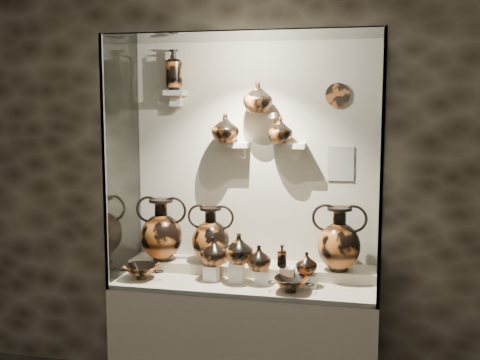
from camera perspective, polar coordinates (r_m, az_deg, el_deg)
name	(u,v)px	position (r m, az deg, el deg)	size (l,w,h in m)	color
wall_back	(256,159)	(4.14, 1.50, 2.03)	(5.00, 0.02, 3.20)	#2E271C
plinth	(246,343)	(4.13, 0.56, -15.21)	(1.70, 0.60, 0.80)	beige
front_tier	(246,283)	(3.99, 0.57, -9.70)	(1.68, 0.58, 0.03)	#C1B395
rear_tier	(251,270)	(4.14, 1.08, -8.54)	(1.70, 0.25, 0.10)	#C1B395
back_panel	(256,159)	(4.14, 1.49, 2.02)	(1.70, 0.03, 1.60)	beige
glass_front	(236,168)	(3.55, -0.42, 1.12)	(1.70, 0.01, 1.60)	white
glass_left	(122,161)	(4.09, -11.09, 1.83)	(0.01, 0.60, 1.60)	white
glass_right	(382,166)	(3.75, 13.33, 1.27)	(0.01, 0.60, 1.60)	white
glass_top	(246,36)	(3.84, 0.60, 13.51)	(1.70, 0.60, 0.01)	white
frame_post_left	(104,165)	(3.83, -12.75, 1.40)	(0.02, 0.02, 1.60)	gray
frame_post_right	(382,172)	(3.46, 13.28, 0.77)	(0.02, 0.02, 1.60)	gray
pedestal_a	(211,273)	(3.97, -2.73, -8.79)	(0.09, 0.09, 0.10)	silver
pedestal_b	(237,272)	(3.93, -0.31, -8.74)	(0.09, 0.09, 0.13)	silver
pedestal_c	(263,277)	(3.90, 2.16, -9.17)	(0.09, 0.09, 0.09)	silver
pedestal_d	(287,276)	(3.87, 4.52, -9.08)	(0.09, 0.09, 0.12)	silver
pedestal_e	(309,281)	(3.86, 6.60, -9.47)	(0.09, 0.09, 0.08)	silver
bracket_ul	(175,93)	(4.19, -6.16, 8.21)	(0.14, 0.12, 0.04)	beige
bracket_ca	(239,145)	(4.08, -0.09, 3.35)	(0.14, 0.12, 0.04)	beige
bracket_cb	(268,115)	(4.03, 2.70, 6.14)	(0.10, 0.12, 0.04)	beige
bracket_cc	(295,146)	(4.01, 5.22, 3.26)	(0.14, 0.12, 0.04)	beige
amphora_left	(161,229)	(4.19, -7.46, -4.67)	(0.35, 0.35, 0.43)	#A85420
amphora_mid	(211,235)	(4.11, -2.79, -5.19)	(0.31, 0.31, 0.39)	#AF571F
amphora_right	(339,239)	(3.95, 9.37, -5.51)	(0.34, 0.34, 0.42)	#A85420
jug_a	(214,251)	(3.95, -2.49, -6.75)	(0.18, 0.18, 0.19)	#A85420
jug_b	(239,249)	(3.87, -0.11, -6.51)	(0.19, 0.19, 0.19)	#AF571F
jug_c	(259,258)	(3.86, 1.81, -7.40)	(0.16, 0.16, 0.16)	#A85420
jug_e	(307,263)	(3.84, 6.33, -7.85)	(0.14, 0.14, 0.14)	#A85420
lekythos_small	(282,255)	(3.83, 3.99, -7.08)	(0.07, 0.07, 0.16)	#AF571F
kylix_left	(142,270)	(4.05, -9.31, -8.46)	(0.29, 0.24, 0.11)	#AF571F
kylix_right	(291,283)	(3.75, 4.87, -9.72)	(0.27, 0.23, 0.11)	#A85420
lekythos_tall	(174,67)	(4.18, -6.28, 10.58)	(0.12, 0.12, 0.31)	#A85420
ovoid_vase_a	(225,128)	(4.05, -1.41, 4.96)	(0.19, 0.19, 0.20)	#AF571F
ovoid_vase_b	(258,97)	(3.99, 1.69, 7.85)	(0.20, 0.20, 0.20)	#AF571F
ovoid_vase_c	(280,130)	(3.99, 3.82, 4.75)	(0.17, 0.17, 0.17)	#AF571F
wall_plate	(338,95)	(4.03, 9.24, 7.95)	(0.16, 0.16, 0.02)	#A1511F
info_placard	(341,164)	(4.05, 9.53, 1.54)	(0.17, 0.01, 0.23)	beige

